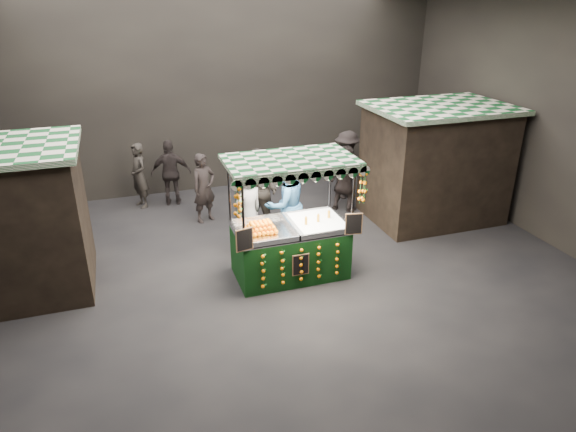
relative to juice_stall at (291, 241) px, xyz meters
name	(u,v)px	position (x,y,z in m)	size (l,w,h in m)	color
ground	(266,277)	(-0.47, 0.04, -0.70)	(12.00, 12.00, 0.00)	black
market_hall	(263,93)	(-0.47, 0.04, 2.68)	(12.10, 10.10, 5.05)	black
neighbour_stall_right	(435,163)	(3.93, 1.54, 0.61)	(3.00, 2.20, 2.60)	black
juice_stall	(291,241)	(0.00, 0.00, 0.00)	(2.32, 1.37, 2.25)	black
vendor_grey	(249,213)	(-0.50, 1.11, 0.16)	(0.74, 0.63, 1.71)	slate
vendor_blue	(285,205)	(0.25, 1.11, 0.24)	(1.09, 0.96, 1.89)	#2A5989
shopper_0	(204,188)	(-1.07, 2.94, 0.10)	(0.69, 0.59, 1.59)	black
shopper_1	(259,191)	(-0.03, 2.04, 0.22)	(1.11, 1.14, 1.84)	#282421
shopper_2	(171,173)	(-1.65, 4.19, 0.11)	(1.00, 0.54, 1.62)	black
shopper_3	(347,165)	(2.57, 3.26, 0.16)	(1.27, 1.01, 1.72)	black
shopper_4	(52,202)	(-4.23, 3.05, 0.13)	(0.97, 0.88, 1.66)	#292321
shopper_5	(345,178)	(2.21, 2.57, 0.09)	(1.39, 1.36, 1.59)	#292222
shopper_6	(139,176)	(-2.40, 4.28, 0.09)	(0.57, 0.68, 1.58)	#2D2824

